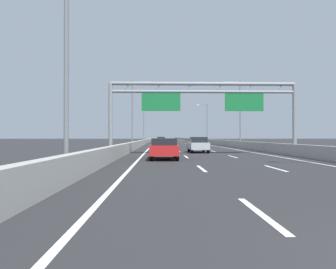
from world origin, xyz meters
TOP-DOWN VIEW (x-y plane):
  - ground_plane at (0.00, 100.00)m, footprint 260.00×260.00m
  - lane_dash_left_0 at (-1.80, 3.50)m, footprint 0.16×3.00m
  - lane_dash_left_1 at (-1.80, 12.50)m, footprint 0.16×3.00m
  - lane_dash_left_2 at (-1.80, 21.50)m, footprint 0.16×3.00m
  - lane_dash_left_3 at (-1.80, 30.50)m, footprint 0.16×3.00m
  - lane_dash_left_4 at (-1.80, 39.50)m, footprint 0.16×3.00m
  - lane_dash_left_5 at (-1.80, 48.50)m, footprint 0.16×3.00m
  - lane_dash_left_6 at (-1.80, 57.50)m, footprint 0.16×3.00m
  - lane_dash_left_7 at (-1.80, 66.50)m, footprint 0.16×3.00m
  - lane_dash_left_8 at (-1.80, 75.50)m, footprint 0.16×3.00m
  - lane_dash_left_9 at (-1.80, 84.50)m, footprint 0.16×3.00m
  - lane_dash_left_10 at (-1.80, 93.50)m, footprint 0.16×3.00m
  - lane_dash_left_11 at (-1.80, 102.50)m, footprint 0.16×3.00m
  - lane_dash_left_12 at (-1.80, 111.50)m, footprint 0.16×3.00m
  - lane_dash_left_13 at (-1.80, 120.50)m, footprint 0.16×3.00m
  - lane_dash_left_14 at (-1.80, 129.50)m, footprint 0.16×3.00m
  - lane_dash_left_15 at (-1.80, 138.50)m, footprint 0.16×3.00m
  - lane_dash_left_16 at (-1.80, 147.50)m, footprint 0.16×3.00m
  - lane_dash_left_17 at (-1.80, 156.50)m, footprint 0.16×3.00m
  - lane_dash_right_1 at (1.80, 12.50)m, footprint 0.16×3.00m
  - lane_dash_right_2 at (1.80, 21.50)m, footprint 0.16×3.00m
  - lane_dash_right_3 at (1.80, 30.50)m, footprint 0.16×3.00m
  - lane_dash_right_4 at (1.80, 39.50)m, footprint 0.16×3.00m
  - lane_dash_right_5 at (1.80, 48.50)m, footprint 0.16×3.00m
  - lane_dash_right_6 at (1.80, 57.50)m, footprint 0.16×3.00m
  - lane_dash_right_7 at (1.80, 66.50)m, footprint 0.16×3.00m
  - lane_dash_right_8 at (1.80, 75.50)m, footprint 0.16×3.00m
  - lane_dash_right_9 at (1.80, 84.50)m, footprint 0.16×3.00m
  - lane_dash_right_10 at (1.80, 93.50)m, footprint 0.16×3.00m
  - lane_dash_right_11 at (1.80, 102.50)m, footprint 0.16×3.00m
  - lane_dash_right_12 at (1.80, 111.50)m, footprint 0.16×3.00m
  - lane_dash_right_13 at (1.80, 120.50)m, footprint 0.16×3.00m
  - lane_dash_right_14 at (1.80, 129.50)m, footprint 0.16×3.00m
  - lane_dash_right_15 at (1.80, 138.50)m, footprint 0.16×3.00m
  - lane_dash_right_16 at (1.80, 147.50)m, footprint 0.16×3.00m
  - lane_dash_right_17 at (1.80, 156.50)m, footprint 0.16×3.00m
  - edge_line_left at (-5.25, 88.00)m, footprint 0.16×176.00m
  - edge_line_right at (5.25, 88.00)m, footprint 0.16×176.00m
  - barrier_left at (-6.90, 110.00)m, footprint 0.45×220.00m
  - barrier_right at (6.90, 110.00)m, footprint 0.45×220.00m
  - sign_gantry at (-0.01, 25.01)m, footprint 16.59×0.36m
  - streetlamp_left_near at (-7.47, 10.43)m, footprint 2.58×0.28m
  - streetlamp_left_mid at (-7.47, 42.35)m, footprint 2.58×0.28m
  - streetlamp_right_mid at (7.47, 42.35)m, footprint 2.58×0.28m
  - streetlamp_left_far at (-7.47, 74.26)m, footprint 2.58×0.28m
  - streetlamp_right_far at (7.47, 74.26)m, footprint 2.58×0.28m
  - yellow_car at (-3.67, 102.62)m, footprint 1.87×4.42m
  - orange_car at (-3.55, 61.06)m, footprint 1.70×4.36m
  - red_car at (-3.54, 18.82)m, footprint 1.88×4.15m
  - silver_car at (-0.08, 28.10)m, footprint 1.73×4.17m
  - blue_car at (-3.51, 70.09)m, footprint 1.89×4.63m
  - black_car at (-3.69, 123.32)m, footprint 1.73×4.67m

SIDE VIEW (x-z plane):
  - ground_plane at x=0.00m, z-range 0.00..0.00m
  - lane_dash_left_0 at x=-1.80m, z-range 0.00..0.01m
  - lane_dash_left_1 at x=-1.80m, z-range 0.00..0.01m
  - lane_dash_left_2 at x=-1.80m, z-range 0.00..0.01m
  - lane_dash_left_3 at x=-1.80m, z-range 0.00..0.01m
  - lane_dash_left_4 at x=-1.80m, z-range 0.00..0.01m
  - lane_dash_left_5 at x=-1.80m, z-range 0.00..0.01m
  - lane_dash_left_6 at x=-1.80m, z-range 0.00..0.01m
  - lane_dash_left_7 at x=-1.80m, z-range 0.00..0.01m
  - lane_dash_left_8 at x=-1.80m, z-range 0.00..0.01m
  - lane_dash_left_9 at x=-1.80m, z-range 0.00..0.01m
  - lane_dash_left_10 at x=-1.80m, z-range 0.00..0.01m
  - lane_dash_left_11 at x=-1.80m, z-range 0.00..0.01m
  - lane_dash_left_12 at x=-1.80m, z-range 0.00..0.01m
  - lane_dash_left_13 at x=-1.80m, z-range 0.00..0.01m
  - lane_dash_left_14 at x=-1.80m, z-range 0.00..0.01m
  - lane_dash_left_15 at x=-1.80m, z-range 0.00..0.01m
  - lane_dash_left_16 at x=-1.80m, z-range 0.00..0.01m
  - lane_dash_left_17 at x=-1.80m, z-range 0.00..0.01m
  - lane_dash_right_1 at x=1.80m, z-range 0.00..0.01m
  - lane_dash_right_2 at x=1.80m, z-range 0.00..0.01m
  - lane_dash_right_3 at x=1.80m, z-range 0.00..0.01m
  - lane_dash_right_4 at x=1.80m, z-range 0.00..0.01m
  - lane_dash_right_5 at x=1.80m, z-range 0.00..0.01m
  - lane_dash_right_6 at x=1.80m, z-range 0.00..0.01m
  - lane_dash_right_7 at x=1.80m, z-range 0.00..0.01m
  - lane_dash_right_8 at x=1.80m, z-range 0.00..0.01m
  - lane_dash_right_9 at x=1.80m, z-range 0.00..0.01m
  - lane_dash_right_10 at x=1.80m, z-range 0.00..0.01m
  - lane_dash_right_11 at x=1.80m, z-range 0.00..0.01m
  - lane_dash_right_12 at x=1.80m, z-range 0.00..0.01m
  - lane_dash_right_13 at x=1.80m, z-range 0.00..0.01m
  - lane_dash_right_14 at x=1.80m, z-range 0.00..0.01m
  - lane_dash_right_15 at x=1.80m, z-range 0.00..0.01m
  - lane_dash_right_16 at x=1.80m, z-range 0.00..0.01m
  - lane_dash_right_17 at x=1.80m, z-range 0.00..0.01m
  - edge_line_left at x=-5.25m, z-range 0.00..0.01m
  - edge_line_right at x=5.25m, z-range 0.00..0.01m
  - barrier_left at x=-6.90m, z-range 0.00..0.95m
  - barrier_right at x=6.90m, z-range 0.00..0.95m
  - yellow_car at x=-3.67m, z-range 0.02..1.44m
  - red_car at x=-3.54m, z-range 0.02..1.45m
  - black_car at x=-3.69m, z-range 0.02..1.49m
  - blue_car at x=-3.51m, z-range 0.02..1.49m
  - silver_car at x=-0.08m, z-range 0.00..1.52m
  - orange_car at x=-3.55m, z-range 0.02..1.50m
  - sign_gantry at x=-0.01m, z-range 1.64..8.00m
  - streetlamp_left_near at x=-7.47m, z-range 0.65..10.15m
  - streetlamp_left_mid at x=-7.47m, z-range 0.65..10.15m
  - streetlamp_right_mid at x=7.47m, z-range 0.65..10.15m
  - streetlamp_left_far at x=-7.47m, z-range 0.65..10.15m
  - streetlamp_right_far at x=7.47m, z-range 0.65..10.15m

